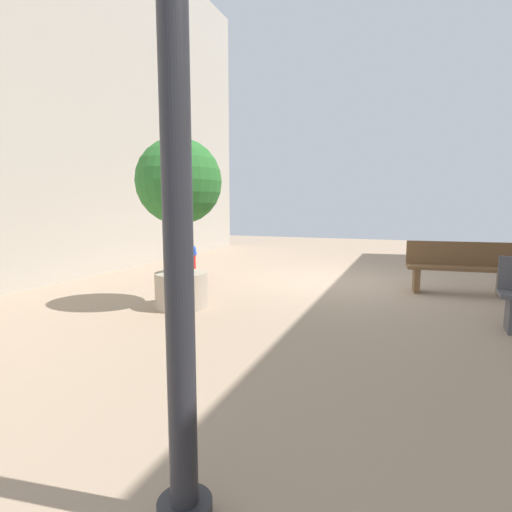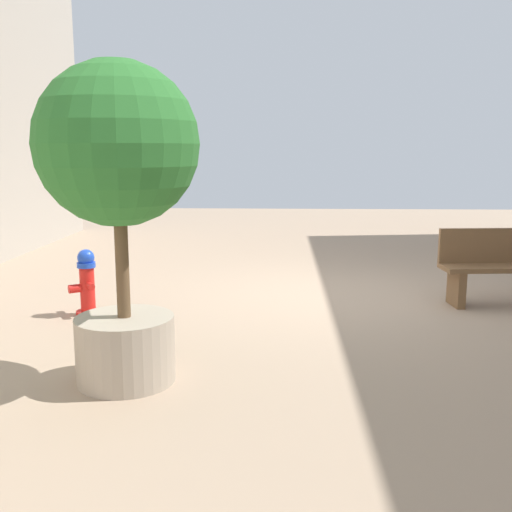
% 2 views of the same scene
% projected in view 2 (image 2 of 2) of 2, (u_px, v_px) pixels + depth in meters
% --- Properties ---
extents(ground_plane, '(23.40, 23.40, 0.00)m').
position_uv_depth(ground_plane, '(340.00, 296.00, 7.93)').
color(ground_plane, tan).
extents(fire_hydrant, '(0.35, 0.37, 0.79)m').
position_uv_depth(fire_hydrant, '(87.00, 283.00, 6.95)').
color(fire_hydrant, red).
rests_on(fire_hydrant, ground_plane).
extents(bench_near, '(1.83, 0.60, 0.95)m').
position_uv_depth(bench_near, '(512.00, 265.00, 7.44)').
color(bench_near, brown).
rests_on(bench_near, ground_plane).
extents(planter_tree, '(1.31, 1.31, 2.63)m').
position_uv_depth(planter_tree, '(119.00, 175.00, 4.71)').
color(planter_tree, tan).
rests_on(planter_tree, ground_plane).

